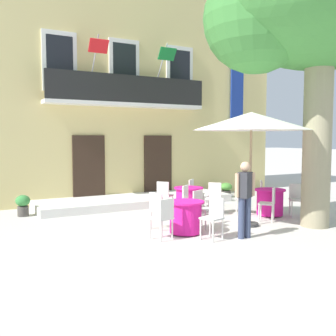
{
  "coord_description": "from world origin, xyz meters",
  "views": [
    {
      "loc": [
        -4.86,
        -7.64,
        2.21
      ],
      "look_at": [
        0.59,
        2.62,
        1.3
      ],
      "focal_mm": 40.98,
      "sensor_mm": 36.0,
      "label": 1
    }
  ],
  "objects_px": {
    "cafe_chair_middle_0": "(164,194)",
    "cafe_chair_front_3": "(159,208)",
    "cafe_chair_near_tree_3": "(243,196)",
    "pedestrian_near_entrance": "(245,195)",
    "cafe_table_front": "(186,217)",
    "cafe_table_near_tree": "(270,202)",
    "cafe_chair_front_1": "(214,215)",
    "cafe_chair_middle_2": "(214,196)",
    "cafe_chair_near_tree_2": "(265,193)",
    "cafe_chair_middle_1": "(182,199)",
    "cafe_umbrella": "(251,122)",
    "cafe_chair_front_0": "(164,216)",
    "plane_tree": "(317,10)",
    "cafe_chair_near_tree_1": "(297,197)",
    "cafe_chair_near_tree_0": "(270,201)",
    "ground_planter_left": "(23,204)",
    "ground_planter_right": "(226,189)",
    "cafe_table_middle": "(188,200)",
    "cafe_chair_middle_3": "(194,192)",
    "cafe_chair_front_2": "(201,206)"
  },
  "relations": [
    {
      "from": "cafe_chair_middle_0",
      "to": "cafe_chair_front_3",
      "type": "relative_size",
      "value": 1.0
    },
    {
      "from": "cafe_chair_near_tree_3",
      "to": "pedestrian_near_entrance",
      "type": "relative_size",
      "value": 0.54
    },
    {
      "from": "cafe_table_front",
      "to": "cafe_table_near_tree",
      "type": "bearing_deg",
      "value": 11.63
    },
    {
      "from": "cafe_table_front",
      "to": "cafe_chair_front_1",
      "type": "relative_size",
      "value": 0.95
    },
    {
      "from": "cafe_chair_middle_2",
      "to": "cafe_table_front",
      "type": "distance_m",
      "value": 2.49
    },
    {
      "from": "cafe_chair_near_tree_2",
      "to": "cafe_chair_front_3",
      "type": "height_order",
      "value": "same"
    },
    {
      "from": "cafe_chair_middle_1",
      "to": "cafe_umbrella",
      "type": "distance_m",
      "value": 2.85
    },
    {
      "from": "cafe_chair_middle_2",
      "to": "cafe_table_front",
      "type": "bearing_deg",
      "value": -139.97
    },
    {
      "from": "cafe_chair_middle_0",
      "to": "cafe_chair_middle_1",
      "type": "distance_m",
      "value": 1.06
    },
    {
      "from": "cafe_chair_front_0",
      "to": "cafe_umbrella",
      "type": "bearing_deg",
      "value": 3.95
    },
    {
      "from": "cafe_chair_middle_2",
      "to": "cafe_chair_front_3",
      "type": "relative_size",
      "value": 1.0
    },
    {
      "from": "plane_tree",
      "to": "cafe_chair_near_tree_1",
      "type": "bearing_deg",
      "value": 59.2
    },
    {
      "from": "plane_tree",
      "to": "cafe_chair_near_tree_0",
      "type": "relative_size",
      "value": 7.67
    },
    {
      "from": "cafe_chair_middle_1",
      "to": "ground_planter_left",
      "type": "relative_size",
      "value": 1.51
    },
    {
      "from": "cafe_chair_middle_2",
      "to": "ground_planter_right",
      "type": "xyz_separation_m",
      "value": [
        2.2,
        2.38,
        -0.22
      ]
    },
    {
      "from": "cafe_table_near_tree",
      "to": "cafe_chair_front_1",
      "type": "relative_size",
      "value": 0.95
    },
    {
      "from": "cafe_chair_near_tree_3",
      "to": "cafe_chair_near_tree_1",
      "type": "bearing_deg",
      "value": -36.88
    },
    {
      "from": "cafe_chair_middle_0",
      "to": "ground_planter_right",
      "type": "distance_m",
      "value": 3.56
    },
    {
      "from": "cafe_table_middle",
      "to": "cafe_chair_middle_2",
      "type": "relative_size",
      "value": 0.95
    },
    {
      "from": "cafe_chair_middle_2",
      "to": "cafe_table_front",
      "type": "height_order",
      "value": "cafe_chair_middle_2"
    },
    {
      "from": "cafe_chair_near_tree_0",
      "to": "ground_planter_left",
      "type": "xyz_separation_m",
      "value": [
        -5.71,
        3.76,
        -0.19
      ]
    },
    {
      "from": "cafe_table_front",
      "to": "cafe_umbrella",
      "type": "xyz_separation_m",
      "value": [
        1.82,
        -0.09,
        2.22
      ]
    },
    {
      "from": "cafe_chair_middle_3",
      "to": "cafe_table_middle",
      "type": "bearing_deg",
      "value": -134.95
    },
    {
      "from": "cafe_chair_front_3",
      "to": "ground_planter_right",
      "type": "bearing_deg",
      "value": 36.65
    },
    {
      "from": "plane_tree",
      "to": "cafe_chair_front_0",
      "type": "height_order",
      "value": "plane_tree"
    },
    {
      "from": "cafe_chair_near_tree_2",
      "to": "ground_planter_left",
      "type": "distance_m",
      "value": 7.1
    },
    {
      "from": "cafe_chair_middle_0",
      "to": "cafe_chair_front_1",
      "type": "bearing_deg",
      "value": -98.55
    },
    {
      "from": "cafe_umbrella",
      "to": "cafe_chair_front_2",
      "type": "bearing_deg",
      "value": 158.87
    },
    {
      "from": "plane_tree",
      "to": "cafe_chair_middle_2",
      "type": "xyz_separation_m",
      "value": [
        -1.26,
        2.44,
        -4.75
      ]
    },
    {
      "from": "cafe_chair_front_0",
      "to": "ground_planter_left",
      "type": "bearing_deg",
      "value": 119.62
    },
    {
      "from": "cafe_chair_near_tree_0",
      "to": "cafe_chair_near_tree_1",
      "type": "xyz_separation_m",
      "value": [
        1.17,
        0.17,
        0.0
      ]
    },
    {
      "from": "cafe_table_middle",
      "to": "ground_planter_left",
      "type": "xyz_separation_m",
      "value": [
        -4.4,
        1.77,
        -0.05
      ]
    },
    {
      "from": "cafe_chair_middle_3",
      "to": "ground_planter_left",
      "type": "height_order",
      "value": "cafe_chair_middle_3"
    },
    {
      "from": "cafe_chair_near_tree_0",
      "to": "cafe_chair_front_3",
      "type": "bearing_deg",
      "value": 169.67
    },
    {
      "from": "cafe_table_middle",
      "to": "pedestrian_near_entrance",
      "type": "relative_size",
      "value": 0.51
    },
    {
      "from": "cafe_table_front",
      "to": "cafe_chair_front_0",
      "type": "bearing_deg",
      "value": -159.72
    },
    {
      "from": "pedestrian_near_entrance",
      "to": "cafe_chair_near_tree_2",
      "type": "bearing_deg",
      "value": 40.82
    },
    {
      "from": "cafe_chair_middle_0",
      "to": "ground_planter_left",
      "type": "distance_m",
      "value": 4.06
    },
    {
      "from": "cafe_chair_near_tree_1",
      "to": "cafe_table_middle",
      "type": "bearing_deg",
      "value": 143.67
    },
    {
      "from": "cafe_chair_front_2",
      "to": "cafe_chair_front_3",
      "type": "distance_m",
      "value": 1.07
    },
    {
      "from": "cafe_chair_front_2",
      "to": "cafe_table_near_tree",
      "type": "bearing_deg",
      "value": 6.59
    },
    {
      "from": "cafe_chair_near_tree_0",
      "to": "ground_planter_left",
      "type": "distance_m",
      "value": 6.84
    },
    {
      "from": "cafe_chair_middle_3",
      "to": "cafe_chair_front_2",
      "type": "distance_m",
      "value": 2.58
    },
    {
      "from": "cafe_chair_middle_0",
      "to": "cafe_table_front",
      "type": "distance_m",
      "value": 2.76
    },
    {
      "from": "cafe_chair_near_tree_1",
      "to": "cafe_chair_front_2",
      "type": "distance_m",
      "value": 3.17
    },
    {
      "from": "cafe_chair_front_3",
      "to": "pedestrian_near_entrance",
      "type": "distance_m",
      "value": 2.12
    },
    {
      "from": "cafe_table_middle",
      "to": "ground_planter_right",
      "type": "xyz_separation_m",
      "value": [
        2.76,
        1.88,
        -0.08
      ]
    },
    {
      "from": "cafe_chair_middle_0",
      "to": "cafe_table_front",
      "type": "bearing_deg",
      "value": -107.05
    },
    {
      "from": "plane_tree",
      "to": "cafe_chair_near_tree_1",
      "type": "xyz_separation_m",
      "value": [
        0.66,
        1.11,
        -4.75
      ]
    },
    {
      "from": "cafe_chair_near_tree_3",
      "to": "ground_planter_right",
      "type": "distance_m",
      "value": 3.18
    }
  ]
}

